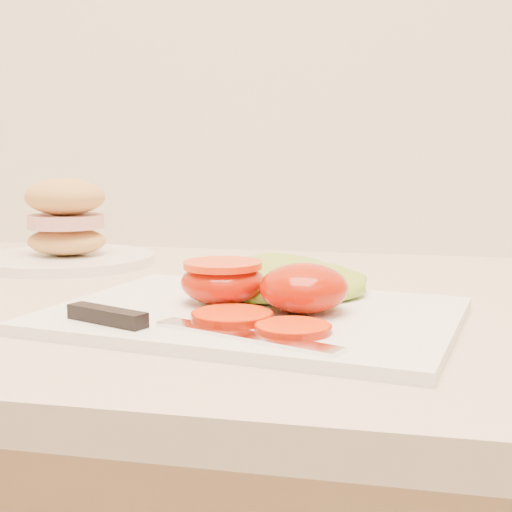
# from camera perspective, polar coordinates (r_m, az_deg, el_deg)

# --- Properties ---
(cutting_board) EXTENTS (0.37, 0.30, 0.01)m
(cutting_board) POSITION_cam_1_polar(r_m,az_deg,el_deg) (0.61, -0.20, -4.76)
(cutting_board) COLOR white
(cutting_board) RESTS_ON counter
(tomato_half_dome) EXTENTS (0.08, 0.08, 0.04)m
(tomato_half_dome) POSITION_cam_1_polar(r_m,az_deg,el_deg) (0.60, 3.85, -2.56)
(tomato_half_dome) COLOR #B31A03
(tomato_half_dome) RESTS_ON cutting_board
(tomato_half_cut) EXTENTS (0.08, 0.08, 0.04)m
(tomato_half_cut) POSITION_cam_1_polar(r_m,az_deg,el_deg) (0.63, -2.67, -1.95)
(tomato_half_cut) COLOR #B31A03
(tomato_half_cut) RESTS_ON cutting_board
(tomato_slice_0) EXTENTS (0.06, 0.06, 0.01)m
(tomato_slice_0) POSITION_cam_1_polar(r_m,az_deg,el_deg) (0.57, -1.91, -4.84)
(tomato_slice_0) COLOR #FE460B
(tomato_slice_0) RESTS_ON cutting_board
(tomato_slice_1) EXTENTS (0.06, 0.06, 0.01)m
(tomato_slice_1) POSITION_cam_1_polar(r_m,az_deg,el_deg) (0.54, 2.98, -5.79)
(tomato_slice_1) COLOR #FE460B
(tomato_slice_1) RESTS_ON cutting_board
(lettuce_leaf_0) EXTENTS (0.19, 0.19, 0.03)m
(lettuce_leaf_0) POSITION_cam_1_polar(r_m,az_deg,el_deg) (0.68, 0.92, -1.75)
(lettuce_leaf_0) COLOR #9AC534
(lettuce_leaf_0) RESTS_ON cutting_board
(lettuce_leaf_1) EXTENTS (0.14, 0.12, 0.02)m
(lettuce_leaf_1) POSITION_cam_1_polar(r_m,az_deg,el_deg) (0.67, 4.44, -2.13)
(lettuce_leaf_1) COLOR #9AC534
(lettuce_leaf_1) RESTS_ON cutting_board
(knife) EXTENTS (0.23, 0.08, 0.01)m
(knife) POSITION_cam_1_polar(r_m,az_deg,el_deg) (0.55, -7.80, -5.34)
(knife) COLOR silver
(knife) RESTS_ON cutting_board
(sandwich_plate) EXTENTS (0.22, 0.22, 0.11)m
(sandwich_plate) POSITION_cam_1_polar(r_m,az_deg,el_deg) (0.94, -14.92, 1.71)
(sandwich_plate) COLOR white
(sandwich_plate) RESTS_ON counter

